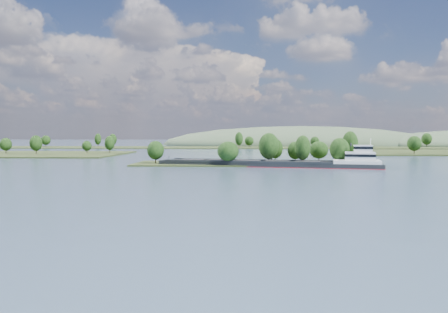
{
  "coord_description": "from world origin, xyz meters",
  "views": [
    {
      "loc": [
        -2.71,
        -6.67,
        13.14
      ],
      "look_at": [
        -9.37,
        130.0,
        6.0
      ],
      "focal_mm": 35.0,
      "sensor_mm": 36.0,
      "label": 1
    }
  ],
  "objects": [
    {
      "name": "ground",
      "position": [
        0.0,
        120.0,
        0.0
      ],
      "size": [
        1800.0,
        1800.0,
        0.0
      ],
      "primitive_type": "plane",
      "color": "#334459",
      "rests_on": "ground"
    },
    {
      "name": "tree_island",
      "position": [
        7.7,
        179.34,
        4.18
      ],
      "size": [
        100.0,
        31.86,
        14.93
      ],
      "color": "#222D14",
      "rests_on": "ground"
    },
    {
      "name": "back_shoreline",
      "position": [
        8.77,
        399.77,
        0.73
      ],
      "size": [
        900.0,
        60.0,
        15.35
      ],
      "color": "#222D14",
      "rests_on": "ground"
    },
    {
      "name": "hill_west",
      "position": [
        60.0,
        500.0,
        0.0
      ],
      "size": [
        320.0,
        160.0,
        44.0
      ],
      "primitive_type": "ellipsoid",
      "color": "#384B33",
      "rests_on": "ground"
    },
    {
      "name": "cargo_barge",
      "position": [
        12.3,
        167.71,
        1.52
      ],
      "size": [
        89.59,
        28.29,
        12.07
      ],
      "color": "black",
      "rests_on": "ground"
    }
  ]
}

